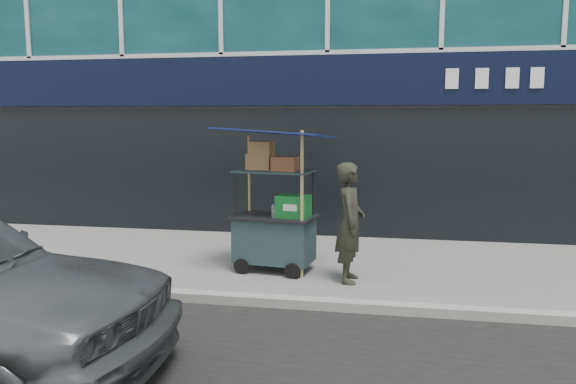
# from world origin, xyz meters

# --- Properties ---
(ground) EXTENTS (80.00, 80.00, 0.00)m
(ground) POSITION_xyz_m (0.00, 0.00, 0.00)
(ground) COLOR slate
(ground) RESTS_ON ground
(curb) EXTENTS (80.00, 0.18, 0.12)m
(curb) POSITION_xyz_m (0.00, -0.20, 0.06)
(curb) COLOR gray
(curb) RESTS_ON ground
(vendor_cart) EXTENTS (1.69, 1.31, 2.11)m
(vendor_cart) POSITION_xyz_m (-0.45, 1.35, 0.74)
(vendor_cart) COLOR #1B2C2F
(vendor_cart) RESTS_ON ground
(vendor_man) EXTENTS (0.39, 0.60, 1.64)m
(vendor_man) POSITION_xyz_m (0.66, 1.00, 0.82)
(vendor_man) COLOR black
(vendor_man) RESTS_ON ground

